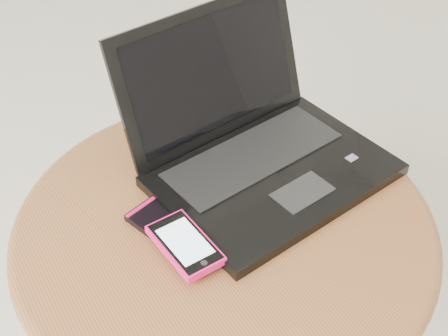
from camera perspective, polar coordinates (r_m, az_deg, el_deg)
table at (r=0.93m, az=0.06°, el=-8.80°), size 0.57×0.57×0.45m
laptop at (r=0.92m, az=2.80°, el=2.06°), size 0.35×0.33×0.20m
phone_black at (r=0.84m, az=-4.85°, el=-5.19°), size 0.09×0.13×0.01m
phone_pink at (r=0.80m, az=-3.48°, el=-6.79°), size 0.06×0.11×0.01m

